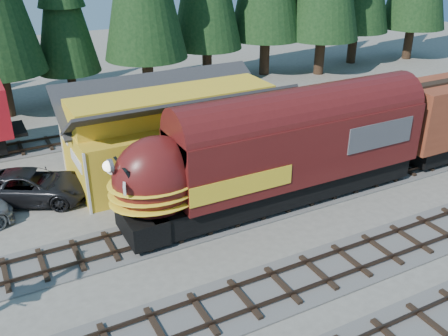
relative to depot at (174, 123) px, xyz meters
name	(u,v)px	position (x,y,z in m)	size (l,w,h in m)	color
ground	(268,258)	(0.00, -10.50, -2.96)	(120.00, 120.00, 0.00)	#6B665B
track_siding	(375,175)	(10.00, -6.50, -2.90)	(68.00, 3.20, 0.33)	#4C4947
depot	(174,123)	(0.00, 0.00, 0.00)	(12.80, 7.00, 5.30)	gold
locomotive	(270,159)	(2.50, -6.50, -0.24)	(17.28, 3.43, 4.70)	black
pickup_truck_a	(32,186)	(-8.35, -0.11, -2.10)	(2.86, 6.20, 1.72)	black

